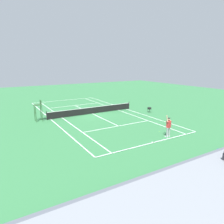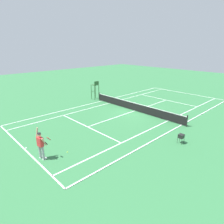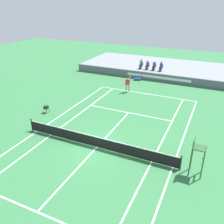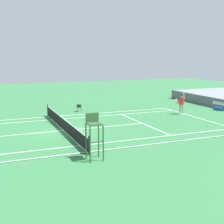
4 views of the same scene
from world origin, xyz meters
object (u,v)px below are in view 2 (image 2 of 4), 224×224
at_px(umpire_chair, 95,88).
at_px(ball_hopper, 181,136).
at_px(tennis_ball, 67,152).
at_px(tennis_player, 41,145).

relative_size(umpire_chair, ball_hopper, 3.49).
height_order(tennis_ball, ball_hopper, ball_hopper).
bearing_deg(tennis_ball, umpire_chair, -47.00).
xyz_separation_m(tennis_ball, umpire_chair, (9.28, -9.95, 1.52)).
distance_m(tennis_player, tennis_ball, 1.86).
relative_size(tennis_ball, umpire_chair, 0.03).
bearing_deg(tennis_ball, ball_hopper, -124.16).
bearing_deg(tennis_player, tennis_ball, -104.35).
bearing_deg(tennis_player, umpire_chair, -52.28).
bearing_deg(tennis_ball, tennis_player, 75.65).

